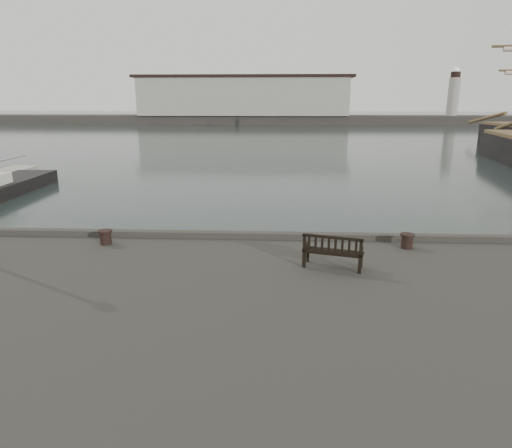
# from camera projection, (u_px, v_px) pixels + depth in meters

# --- Properties ---
(ground) EXTENTS (400.00, 400.00, 0.00)m
(ground) POSITION_uv_depth(u_px,v_px,m) (274.00, 284.00, 14.30)
(ground) COLOR black
(ground) RESTS_ON ground
(breakwater) EXTENTS (140.00, 9.50, 12.20)m
(breakwater) POSITION_uv_depth(u_px,v_px,m) (259.00, 105.00, 101.96)
(breakwater) COLOR #383530
(breakwater) RESTS_ON ground
(bench) EXTENTS (1.55, 0.89, 0.85)m
(bench) POSITION_uv_depth(u_px,v_px,m) (333.00, 257.00, 11.30)
(bench) COLOR black
(bench) RESTS_ON quay
(bollard_left) EXTENTS (0.52, 0.52, 0.42)m
(bollard_left) POSITION_uv_depth(u_px,v_px,m) (106.00, 237.00, 13.16)
(bollard_left) COLOR black
(bollard_left) RESTS_ON quay
(bollard_right) EXTENTS (0.50, 0.50, 0.42)m
(bollard_right) POSITION_uv_depth(u_px,v_px,m) (407.00, 241.00, 12.81)
(bollard_right) COLOR black
(bollard_right) RESTS_ON quay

